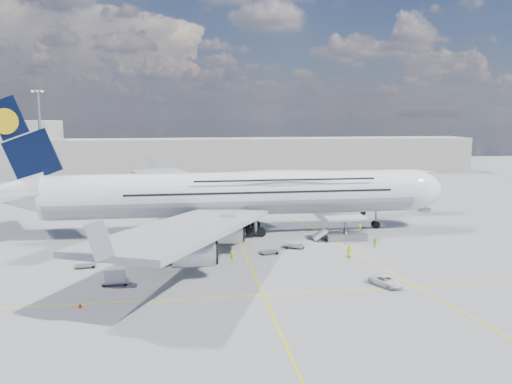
{
  "coord_description": "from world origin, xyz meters",
  "views": [
    {
      "loc": [
        -8.49,
        -72.51,
        19.91
      ],
      "look_at": [
        3.25,
        8.0,
        7.27
      ],
      "focal_mm": 35.0,
      "sensor_mm": 36.0,
      "label": 1
    }
  ],
  "objects": [
    {
      "name": "ground",
      "position": [
        0.0,
        0.0,
        0.0
      ],
      "size": [
        300.0,
        300.0,
        0.0
      ],
      "primitive_type": "plane",
      "color": "gray",
      "rests_on": "ground"
    },
    {
      "name": "taxi_line_main",
      "position": [
        0.0,
        0.0,
        0.01
      ],
      "size": [
        0.25,
        220.0,
        0.01
      ],
      "primitive_type": "cube",
      "color": "yellow",
      "rests_on": "ground"
    },
    {
      "name": "taxi_line_cross",
      "position": [
        0.0,
        -20.0,
        0.01
      ],
      "size": [
        120.0,
        0.25,
        0.01
      ],
      "primitive_type": "cube",
      "color": "yellow",
      "rests_on": "ground"
    },
    {
      "name": "taxi_line_diag",
      "position": [
        14.0,
        10.0,
        0.01
      ],
      "size": [
        14.16,
        99.06,
        0.01
      ],
      "primitive_type": "cube",
      "rotation": [
        0.0,
        0.0,
        0.14
      ],
      "color": "yellow",
      "rests_on": "ground"
    },
    {
      "name": "airliner",
      "position": [
        0.26,
        10.0,
        6.87
      ],
      "size": [
        77.26,
        79.15,
        23.71
      ],
      "color": "white",
      "rests_on": "ground"
    },
    {
      "name": "jet_bridge",
      "position": [
        29.81,
        20.94,
        6.85
      ],
      "size": [
        18.8,
        12.1,
        8.5
      ],
      "color": "#B7B7BC",
      "rests_on": "ground"
    },
    {
      "name": "cargo_loader",
      "position": [
        16.82,
        2.89,
        1.25
      ],
      "size": [
        8.53,
        3.2,
        3.67
      ],
      "color": "silver",
      "rests_on": "ground"
    },
    {
      "name": "light_mast",
      "position": [
        -40.0,
        45.0,
        13.21
      ],
      "size": [
        3.0,
        0.7,
        25.5
      ],
      "color": "gray",
      "rests_on": "ground"
    },
    {
      "name": "terminal",
      "position": [
        0.0,
        95.0,
        6.0
      ],
      "size": [
        180.0,
        16.0,
        12.0
      ],
      "primitive_type": "cube",
      "color": "#B2AD9E",
      "rests_on": "ground"
    },
    {
      "name": "tree_line",
      "position": [
        40.0,
        140.0,
        4.0
      ],
      "size": [
        160.0,
        6.0,
        8.0
      ],
      "primitive_type": "cube",
      "color": "#193814",
      "rests_on": "ground"
    },
    {
      "name": "dolly_row_a",
      "position": [
        -16.81,
        -13.99,
        1.07
      ],
      "size": [
        3.17,
        1.73,
        1.99
      ],
      "rotation": [
        0.0,
        0.0,
        0.02
      ],
      "color": "gray",
      "rests_on": "ground"
    },
    {
      "name": "dolly_row_b",
      "position": [
        -7.52,
        -4.08,
        0.3
      ],
      "size": [
        2.82,
        1.72,
        0.39
      ],
      "rotation": [
        0.0,
        0.0,
        0.12
      ],
      "color": "gray",
      "rests_on": "ground"
    },
    {
      "name": "dolly_row_c",
      "position": [
        -10.31,
        -6.53,
        0.33
      ],
      "size": [
        3.23,
        2.4,
        0.42
      ],
      "rotation": [
        0.0,
        0.0,
        0.34
      ],
      "color": "gray",
      "rests_on": "ground"
    },
    {
      "name": "dolly_back",
      "position": [
        -21.55,
        -6.67,
        0.3
      ],
      "size": [
        2.81,
        1.81,
        0.38
      ],
      "rotation": [
        0.0,
        0.0,
        0.17
      ],
      "color": "gray",
      "rests_on": "ground"
    },
    {
      "name": "dolly_nose_far",
      "position": [
        7.67,
        -1.06,
        0.35
      ],
      "size": [
        3.47,
        2.92,
        0.45
      ],
      "rotation": [
        0.0,
        0.0,
        -0.51
      ],
      "color": "gray",
      "rests_on": "ground"
    },
    {
      "name": "dolly_nose_near",
      "position": [
        3.48,
        -3.64,
        0.3
      ],
      "size": [
        2.97,
        2.28,
        0.39
      ],
      "rotation": [
        0.0,
        0.0,
        0.38
      ],
      "color": "gray",
      "rests_on": "ground"
    },
    {
      "name": "baggage_tug",
      "position": [
        -10.12,
        -3.09,
        0.68
      ],
      "size": [
        2.71,
        2.01,
        1.54
      ],
      "rotation": [
        0.0,
        0.0,
        0.4
      ],
      "color": "white",
      "rests_on": "ground"
    },
    {
      "name": "catering_truck_inner",
      "position": [
        -5.22,
        29.92,
        1.64
      ],
      "size": [
        5.83,
        2.31,
        3.48
      ],
      "rotation": [
        0.0,
        0.0,
        0.02
      ],
      "color": "gray",
      "rests_on": "ground"
    },
    {
      "name": "catering_truck_outer",
      "position": [
        -8.48,
        47.28,
        1.76
      ],
      "size": [
        6.88,
        4.8,
        3.79
      ],
      "rotation": [
        0.0,
        0.0,
        -0.47
      ],
      "color": "gray",
      "rests_on": "ground"
    },
    {
      "name": "service_van",
      "position": [
        14.73,
        -19.09,
        0.59
      ],
      "size": [
        3.69,
        4.69,
        1.19
      ],
      "primitive_type": "imported",
      "rotation": [
        0.0,
        0.0,
        0.47
      ],
      "color": "white",
      "rests_on": "ground"
    },
    {
      "name": "crew_nose",
      "position": [
        21.24,
        7.52,
        0.84
      ],
      "size": [
        0.7,
        0.56,
        1.69
      ],
      "primitive_type": "imported",
      "rotation": [
        0.0,
        0.0,
        0.29
      ],
      "color": "#BEEB18",
      "rests_on": "ground"
    },
    {
      "name": "crew_loader",
      "position": [
        19.73,
        -3.05,
        0.75
      ],
      "size": [
        0.92,
        0.87,
        1.5
      ],
      "primitive_type": "imported",
      "rotation": [
        0.0,
        0.0,
        -0.58
      ],
      "color": "#B6F419",
      "rests_on": "ground"
    },
    {
      "name": "crew_wing",
      "position": [
        -16.08,
        0.9,
        0.93
      ],
      "size": [
        0.79,
        1.17,
        1.85
      ],
      "primitive_type": "imported",
      "rotation": [
        0.0,
        0.0,
        1.23
      ],
      "color": "#B4E718",
      "rests_on": "ground"
    },
    {
      "name": "crew_van",
      "position": [
        14.27,
        -7.18,
        0.91
      ],
      "size": [
        1.06,
        1.01,
        1.82
      ],
      "primitive_type": "imported",
      "rotation": [
        0.0,
        0.0,
        2.48
      ],
      "color": "#CEE317",
      "rests_on": "ground"
    },
    {
      "name": "crew_tug",
      "position": [
        -2.23,
        -6.61,
        0.77
      ],
      "size": [
        1.13,
        0.91,
        1.53
      ],
      "primitive_type": "imported",
      "rotation": [
        0.0,
        0.0,
        -0.39
      ],
      "color": "#A5EF19",
      "rests_on": "ground"
    },
    {
      "name": "cone_nose",
      "position": [
        27.3,
        14.99,
        0.25
      ],
      "size": [
        0.41,
        0.41,
        0.52
      ],
      "color": "#FF500D",
      "rests_on": "ground"
    },
    {
      "name": "cone_wing_left_inner",
      "position": [
        -11.86,
        26.28,
        0.26
      ],
      "size": [
        0.43,
        0.43,
        0.54
      ],
      "color": "#FF500D",
      "rests_on": "ground"
    },
    {
      "name": "cone_wing_left_outer",
      "position": [
        -19.14,
        40.94,
        0.26
      ],
      "size": [
        0.42,
        0.42,
        0.54
      ],
      "color": "#FF500D",
      "rests_on": "ground"
    },
    {
      "name": "cone_wing_right_inner",
      "position": [
        -15.82,
        -1.6,
        0.3
      ],
      "size": [
        0.49,
        0.49,
        0.62
      ],
      "color": "#FF500D",
      "rests_on": "ground"
    },
    {
      "name": "cone_wing_right_outer",
      "position": [
        -19.51,
        -20.82,
        0.27
      ],
      "size": [
        0.44,
        0.44,
        0.55
      ],
      "color": "#FF500D",
      "rests_on": "ground"
    }
  ]
}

